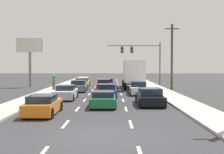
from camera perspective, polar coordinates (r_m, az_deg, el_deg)
The scene contains 19 objects.
ground_plane at distance 37.09m, azimuth -1.07°, elevation -2.33°, with size 140.00×140.00×0.00m, color #333335.
sidewalk_right at distance 32.60m, azimuth 10.20°, elevation -2.90°, with size 2.43×80.00×0.14m, color #B2AFA8.
sidewalk_left at distance 32.89m, azimuth -12.59°, elevation -2.87°, with size 2.43×80.00×0.14m, color #B2AFA8.
lane_markings at distance 34.48m, azimuth -1.16°, elevation -2.68°, with size 3.54×62.00×0.01m.
car_yellow at distance 40.71m, azimuth -6.10°, elevation -1.12°, with size 1.99×4.46×1.22m.
car_gray at distance 33.15m, azimuth -6.77°, elevation -1.87°, with size 2.00×4.62×1.31m.
car_silver at distance 25.46m, azimuth -9.43°, elevation -3.21°, with size 1.88×4.01×1.28m.
car_orange at distance 17.85m, azimuth -13.89°, elevation -5.64°, with size 1.83×4.04×1.25m.
car_navy at distance 40.09m, azimuth -0.88°, elevation -1.19°, with size 1.83×4.09×1.19m.
car_red at distance 33.91m, azimuth -1.58°, elevation -1.73°, with size 1.86×4.48×1.38m.
car_blue at distance 26.79m, azimuth -1.05°, elevation -2.91°, with size 1.98×4.06×1.28m.
car_green at distance 20.71m, azimuth -1.76°, elevation -4.55°, with size 1.89×4.13×1.17m.
box_truck at distance 36.90m, azimuth 4.35°, elevation 0.88°, with size 2.61×8.86×3.65m.
car_white at distance 29.46m, azimuth 5.41°, elevation -2.35°, with size 1.85×4.24×1.38m.
car_black at distance 21.81m, azimuth 7.78°, elevation -4.13°, with size 2.00×4.47×1.30m.
traffic_signal_mast at distance 43.33m, azimuth 5.36°, elevation 4.88°, with size 8.28×0.69×6.59m.
utility_pole_mid at distance 36.12m, azimuth 12.20°, elevation 4.27°, with size 1.80×0.28×8.28m.
roadside_billboard at distance 41.26m, azimuth -16.44°, elevation 4.89°, with size 3.85×0.36×6.94m.
pedestrian_near_corner at distance 34.31m, azimuth -11.84°, elevation -0.99°, with size 0.38×0.38×1.83m.
Camera 1 is at (0.72, -11.95, 3.05)m, focal length 44.60 mm.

